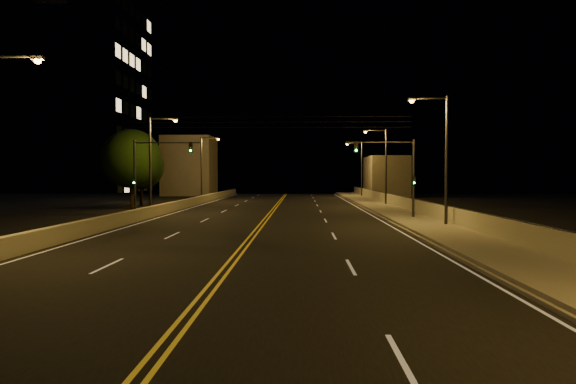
{
  "coord_description": "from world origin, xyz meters",
  "views": [
    {
      "loc": [
        2.67,
        -7.03,
        3.37
      ],
      "look_at": [
        2.0,
        18.0,
        2.5
      ],
      "focal_mm": 30.0,
      "sensor_mm": 36.0,
      "label": 1
    }
  ],
  "objects_px": {
    "streetlight_2": "(383,161)",
    "building_tower": "(47,100)",
    "streetlight_3": "(360,165)",
    "traffic_signal_right": "(400,169)",
    "streetlight_6": "(204,164)",
    "streetlight_5": "(154,158)",
    "tree_0": "(132,159)",
    "traffic_signal_left": "(148,169)",
    "tree_1": "(141,167)",
    "streetlight_1": "(442,151)"
  },
  "relations": [
    {
      "from": "streetlight_2",
      "to": "building_tower",
      "type": "height_order",
      "value": "building_tower"
    },
    {
      "from": "streetlight_3",
      "to": "traffic_signal_right",
      "type": "distance_m",
      "value": 36.62
    },
    {
      "from": "streetlight_3",
      "to": "streetlight_6",
      "type": "distance_m",
      "value": 23.8
    },
    {
      "from": "streetlight_5",
      "to": "tree_0",
      "type": "xyz_separation_m",
      "value": [
        -4.11,
        6.25,
        0.12
      ]
    },
    {
      "from": "streetlight_3",
      "to": "streetlight_6",
      "type": "xyz_separation_m",
      "value": [
        -21.4,
        -10.43,
        0.0
      ]
    },
    {
      "from": "streetlight_3",
      "to": "traffic_signal_left",
      "type": "distance_m",
      "value": 41.84
    },
    {
      "from": "streetlight_2",
      "to": "tree_1",
      "type": "height_order",
      "value": "streetlight_2"
    },
    {
      "from": "tree_1",
      "to": "traffic_signal_left",
      "type": "bearing_deg",
      "value": -69.97
    },
    {
      "from": "traffic_signal_left",
      "to": "building_tower",
      "type": "bearing_deg",
      "value": 128.85
    },
    {
      "from": "streetlight_1",
      "to": "streetlight_5",
      "type": "height_order",
      "value": "same"
    },
    {
      "from": "streetlight_3",
      "to": "streetlight_5",
      "type": "bearing_deg",
      "value": -124.13
    },
    {
      "from": "streetlight_1",
      "to": "tree_0",
      "type": "height_order",
      "value": "streetlight_1"
    },
    {
      "from": "streetlight_2",
      "to": "tree_0",
      "type": "xyz_separation_m",
      "value": [
        -25.51,
        -4.86,
        0.12
      ]
    },
    {
      "from": "streetlight_3",
      "to": "building_tower",
      "type": "height_order",
      "value": "building_tower"
    },
    {
      "from": "traffic_signal_right",
      "to": "tree_0",
      "type": "xyz_separation_m",
      "value": [
        -24.0,
        11.25,
        1.18
      ]
    },
    {
      "from": "streetlight_6",
      "to": "traffic_signal_right",
      "type": "relative_size",
      "value": 1.39
    },
    {
      "from": "building_tower",
      "to": "traffic_signal_left",
      "type": "bearing_deg",
      "value": -51.15
    },
    {
      "from": "building_tower",
      "to": "streetlight_6",
      "type": "bearing_deg",
      "value": -5.0
    },
    {
      "from": "streetlight_2",
      "to": "streetlight_5",
      "type": "height_order",
      "value": "same"
    },
    {
      "from": "streetlight_5",
      "to": "traffic_signal_left",
      "type": "distance_m",
      "value": 5.23
    },
    {
      "from": "streetlight_3",
      "to": "tree_1",
      "type": "bearing_deg",
      "value": -145.08
    },
    {
      "from": "streetlight_5",
      "to": "traffic_signal_right",
      "type": "bearing_deg",
      "value": -14.12
    },
    {
      "from": "traffic_signal_left",
      "to": "tree_1",
      "type": "xyz_separation_m",
      "value": [
        -6.51,
        17.87,
        0.51
      ]
    },
    {
      "from": "building_tower",
      "to": "tree_0",
      "type": "relative_size",
      "value": 3.55
    },
    {
      "from": "traffic_signal_right",
      "to": "tree_1",
      "type": "bearing_deg",
      "value": 144.76
    },
    {
      "from": "streetlight_2",
      "to": "traffic_signal_right",
      "type": "distance_m",
      "value": 16.22
    },
    {
      "from": "traffic_signal_right",
      "to": "tree_1",
      "type": "xyz_separation_m",
      "value": [
        -25.29,
        17.87,
        0.51
      ]
    },
    {
      "from": "streetlight_5",
      "to": "building_tower",
      "type": "xyz_separation_m",
      "value": [
        -21.46,
        23.03,
        8.61
      ]
    },
    {
      "from": "streetlight_2",
      "to": "streetlight_3",
      "type": "height_order",
      "value": "same"
    },
    {
      "from": "streetlight_6",
      "to": "tree_0",
      "type": "bearing_deg",
      "value": -105.44
    },
    {
      "from": "traffic_signal_right",
      "to": "streetlight_6",
      "type": "bearing_deg",
      "value": 127.26
    },
    {
      "from": "streetlight_2",
      "to": "traffic_signal_right",
      "type": "bearing_deg",
      "value": -95.35
    },
    {
      "from": "tree_0",
      "to": "traffic_signal_right",
      "type": "bearing_deg",
      "value": -25.11
    },
    {
      "from": "streetlight_6",
      "to": "tree_1",
      "type": "height_order",
      "value": "streetlight_6"
    },
    {
      "from": "streetlight_2",
      "to": "tree_1",
      "type": "bearing_deg",
      "value": 176.25
    },
    {
      "from": "tree_1",
      "to": "streetlight_1",
      "type": "bearing_deg",
      "value": -40.92
    },
    {
      "from": "streetlight_3",
      "to": "traffic_signal_left",
      "type": "relative_size",
      "value": 1.39
    },
    {
      "from": "streetlight_3",
      "to": "traffic_signal_right",
      "type": "xyz_separation_m",
      "value": [
        -1.51,
        -36.58,
        -1.05
      ]
    },
    {
      "from": "streetlight_1",
      "to": "streetlight_6",
      "type": "height_order",
      "value": "same"
    },
    {
      "from": "streetlight_5",
      "to": "streetlight_3",
      "type": "bearing_deg",
      "value": 55.87
    },
    {
      "from": "traffic_signal_left",
      "to": "tree_0",
      "type": "bearing_deg",
      "value": 114.91
    },
    {
      "from": "traffic_signal_left",
      "to": "tree_0",
      "type": "xyz_separation_m",
      "value": [
        -5.22,
        11.25,
        1.18
      ]
    },
    {
      "from": "streetlight_1",
      "to": "tree_0",
      "type": "distance_m",
      "value": 30.45
    },
    {
      "from": "streetlight_2",
      "to": "traffic_signal_right",
      "type": "height_order",
      "value": "streetlight_2"
    },
    {
      "from": "traffic_signal_left",
      "to": "tree_0",
      "type": "distance_m",
      "value": 12.46
    },
    {
      "from": "traffic_signal_left",
      "to": "tree_1",
      "type": "relative_size",
      "value": 0.88
    },
    {
      "from": "streetlight_2",
      "to": "streetlight_6",
      "type": "relative_size",
      "value": 1.0
    },
    {
      "from": "streetlight_5",
      "to": "traffic_signal_left",
      "type": "height_order",
      "value": "streetlight_5"
    },
    {
      "from": "building_tower",
      "to": "streetlight_1",
      "type": "bearing_deg",
      "value": -37.92
    },
    {
      "from": "tree_1",
      "to": "streetlight_6",
      "type": "bearing_deg",
      "value": 56.87
    }
  ]
}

